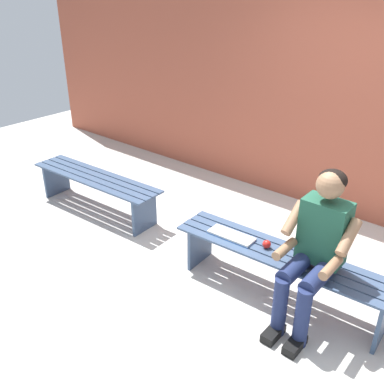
# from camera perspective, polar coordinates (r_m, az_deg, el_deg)

# --- Properties ---
(ground_plane) EXTENTS (10.00, 7.00, 0.04)m
(ground_plane) POSITION_cam_1_polar(r_m,az_deg,el_deg) (3.89, -12.51, -13.43)
(ground_plane) COLOR beige
(brick_wall) EXTENTS (9.50, 0.24, 2.67)m
(brick_wall) POSITION_cam_1_polar(r_m,az_deg,el_deg) (5.03, 18.31, 12.45)
(brick_wall) COLOR #9E4C38
(brick_wall) RESTS_ON ground
(bench_near) EXTENTS (1.91, 0.48, 0.43)m
(bench_near) POSITION_cam_1_polar(r_m,az_deg,el_deg) (3.66, 11.73, -9.18)
(bench_near) COLOR #384C6B
(bench_near) RESTS_ON ground
(bench_far) EXTENTS (1.73, 0.47, 0.43)m
(bench_far) POSITION_cam_1_polar(r_m,az_deg,el_deg) (5.03, -12.51, 0.97)
(bench_far) COLOR #384C6B
(bench_far) RESTS_ON ground
(person_seated) EXTENTS (0.50, 0.69, 1.23)m
(person_seated) POSITION_cam_1_polar(r_m,az_deg,el_deg) (3.30, 15.88, -6.89)
(person_seated) COLOR #1E513D
(person_seated) RESTS_ON ground
(apple) EXTENTS (0.07, 0.07, 0.07)m
(apple) POSITION_cam_1_polar(r_m,az_deg,el_deg) (3.64, 9.77, -6.77)
(apple) COLOR red
(apple) RESTS_ON bench_near
(book_open) EXTENTS (0.42, 0.18, 0.02)m
(book_open) POSITION_cam_1_polar(r_m,az_deg,el_deg) (3.76, 5.20, -5.74)
(book_open) COLOR white
(book_open) RESTS_ON bench_near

